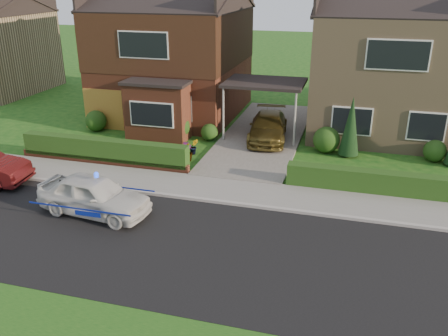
% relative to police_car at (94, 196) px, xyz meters
% --- Properties ---
extents(ground, '(120.00, 120.00, 0.00)m').
position_rel_police_car_xyz_m(ground, '(3.84, -1.20, -0.67)').
color(ground, '#134713').
rests_on(ground, ground).
extents(road, '(60.00, 6.00, 0.02)m').
position_rel_police_car_xyz_m(road, '(3.84, -1.20, -0.67)').
color(road, black).
rests_on(road, ground).
extents(kerb, '(60.00, 0.16, 0.12)m').
position_rel_police_car_xyz_m(kerb, '(3.84, 1.85, -0.61)').
color(kerb, '#9E9993').
rests_on(kerb, ground).
extents(sidewalk, '(60.00, 2.00, 0.10)m').
position_rel_police_car_xyz_m(sidewalk, '(3.84, 2.90, -0.62)').
color(sidewalk, slate).
rests_on(sidewalk, ground).
extents(driveway, '(3.80, 12.00, 0.12)m').
position_rel_police_car_xyz_m(driveway, '(3.84, 9.80, -0.61)').
color(driveway, '#666059').
rests_on(driveway, ground).
extents(house_left, '(7.50, 9.53, 7.25)m').
position_rel_police_car_xyz_m(house_left, '(-1.94, 12.70, 3.14)').
color(house_left, brown).
rests_on(house_left, ground).
extents(house_right, '(7.50, 8.06, 7.25)m').
position_rel_police_car_xyz_m(house_right, '(9.64, 12.79, 3.00)').
color(house_right, '#98805D').
rests_on(house_right, ground).
extents(carport_link, '(3.80, 3.00, 2.77)m').
position_rel_police_car_xyz_m(carport_link, '(3.84, 9.75, 1.99)').
color(carport_link, black).
rests_on(carport_link, ground).
extents(garage_door, '(2.20, 0.10, 2.10)m').
position_rel_police_car_xyz_m(garage_door, '(-4.41, 8.76, 0.38)').
color(garage_door, '#965D20').
rests_on(garage_door, ground).
extents(dwarf_wall, '(7.70, 0.25, 0.36)m').
position_rel_police_car_xyz_m(dwarf_wall, '(-1.96, 4.10, -0.49)').
color(dwarf_wall, brown).
rests_on(dwarf_wall, ground).
extents(hedge_left, '(7.50, 0.55, 0.90)m').
position_rel_police_car_xyz_m(hedge_left, '(-1.96, 4.25, -0.67)').
color(hedge_left, '#183410').
rests_on(hedge_left, ground).
extents(hedge_right, '(7.50, 0.55, 0.80)m').
position_rel_police_car_xyz_m(hedge_right, '(9.64, 4.15, -0.67)').
color(hedge_right, '#183410').
rests_on(hedge_right, ground).
extents(shrub_left_far, '(1.08, 1.08, 1.08)m').
position_rel_police_car_xyz_m(shrub_left_far, '(-4.66, 8.30, -0.13)').
color(shrub_left_far, '#183410').
rests_on(shrub_left_far, ground).
extents(shrub_left_mid, '(1.32, 1.32, 1.32)m').
position_rel_police_car_xyz_m(shrub_left_mid, '(-0.16, 8.10, -0.01)').
color(shrub_left_mid, '#183410').
rests_on(shrub_left_mid, ground).
extents(shrub_left_near, '(0.84, 0.84, 0.84)m').
position_rel_police_car_xyz_m(shrub_left_near, '(1.44, 8.40, -0.25)').
color(shrub_left_near, '#183410').
rests_on(shrub_left_near, ground).
extents(shrub_right_near, '(1.20, 1.20, 1.20)m').
position_rel_police_car_xyz_m(shrub_right_near, '(7.04, 8.20, -0.07)').
color(shrub_right_near, '#183410').
rests_on(shrub_right_near, ground).
extents(shrub_right_mid, '(0.96, 0.96, 0.96)m').
position_rel_police_car_xyz_m(shrub_right_mid, '(11.64, 8.30, -0.19)').
color(shrub_right_mid, '#183410').
rests_on(shrub_right_mid, ground).
extents(conifer_a, '(0.90, 0.90, 2.60)m').
position_rel_police_car_xyz_m(conifer_a, '(8.04, 8.00, 0.63)').
color(conifer_a, black).
rests_on(conifer_a, ground).
extents(police_car, '(3.59, 4.06, 1.50)m').
position_rel_police_car_xyz_m(police_car, '(0.00, 0.00, 0.00)').
color(police_car, silver).
rests_on(police_car, ground).
extents(driveway_car, '(2.18, 4.40, 1.23)m').
position_rel_police_car_xyz_m(driveway_car, '(4.21, 9.03, 0.07)').
color(driveway_car, brown).
rests_on(driveway_car, driveway).
extents(potted_plant_a, '(0.41, 0.34, 0.68)m').
position_rel_police_car_xyz_m(potted_plant_a, '(0.15, 5.07, -0.33)').
color(potted_plant_a, gray).
rests_on(potted_plant_a, ground).
extents(potted_plant_b, '(0.50, 0.47, 0.72)m').
position_rel_police_car_xyz_m(potted_plant_b, '(1.34, 6.34, -0.31)').
color(potted_plant_b, gray).
rests_on(potted_plant_b, ground).
extents(potted_plant_c, '(0.52, 0.52, 0.84)m').
position_rel_police_car_xyz_m(potted_plant_c, '(1.34, 5.46, -0.25)').
color(potted_plant_c, gray).
rests_on(potted_plant_c, ground).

